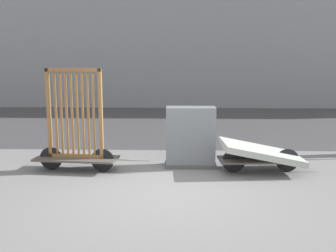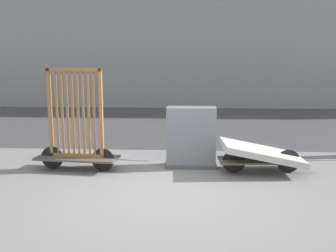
# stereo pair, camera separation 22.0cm
# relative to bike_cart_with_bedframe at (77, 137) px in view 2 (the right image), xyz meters

# --- Properties ---
(ground_plane) EXTENTS (60.00, 60.00, 0.00)m
(ground_plane) POSITION_rel_bike_cart_with_bedframe_xyz_m (1.92, -1.28, -0.71)
(ground_plane) COLOR slate
(road_strip) EXTENTS (56.00, 8.47, 0.01)m
(road_strip) POSITION_rel_bike_cart_with_bedframe_xyz_m (1.92, 6.12, -0.71)
(road_strip) COLOR #424244
(road_strip) RESTS_ON ground_plane
(bike_cart_with_bedframe) EXTENTS (2.45, 0.79, 2.14)m
(bike_cart_with_bedframe) POSITION_rel_bike_cart_with_bedframe_xyz_m (0.00, 0.00, 0.00)
(bike_cart_with_bedframe) COLOR #4C4742
(bike_cart_with_bedframe) RESTS_ON ground_plane
(bike_cart_with_mattress) EXTENTS (2.44, 1.16, 0.66)m
(bike_cart_with_mattress) POSITION_rel_bike_cart_with_bedframe_xyz_m (3.85, 0.00, -0.32)
(bike_cart_with_mattress) COLOR #4C4742
(bike_cart_with_mattress) RESTS_ON ground_plane
(utility_cabinet) EXTENTS (1.11, 0.51, 1.31)m
(utility_cabinet) POSITION_rel_bike_cart_with_bedframe_xyz_m (2.40, 0.38, -0.10)
(utility_cabinet) COLOR #4C4C4C
(utility_cabinet) RESTS_ON ground_plane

